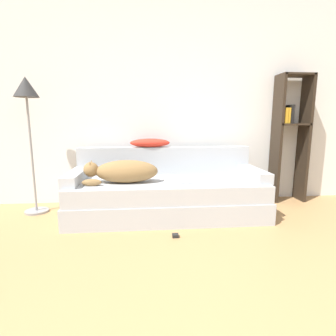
# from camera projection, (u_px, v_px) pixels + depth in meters

# --- Properties ---
(wall_back) EXTENTS (6.90, 0.06, 2.70)m
(wall_back) POSITION_uv_depth(u_px,v_px,m) (174.00, 97.00, 3.34)
(wall_back) COLOR white
(wall_back) RESTS_ON ground_plane
(couch) EXTENTS (2.11, 0.86, 0.40)m
(couch) POSITION_uv_depth(u_px,v_px,m) (167.00, 198.00, 2.93)
(couch) COLOR #B2B7BC
(couch) RESTS_ON ground_plane
(couch_backrest) EXTENTS (2.07, 0.15, 0.33)m
(couch_backrest) POSITION_uv_depth(u_px,v_px,m) (165.00, 160.00, 3.22)
(couch_backrest) COLOR #B2B7BC
(couch_backrest) RESTS_ON couch
(couch_arm_left) EXTENTS (0.15, 0.67, 0.11)m
(couch_arm_left) POSITION_uv_depth(u_px,v_px,m) (76.00, 177.00, 2.79)
(couch_arm_left) COLOR #B2B7BC
(couch_arm_left) RESTS_ON couch
(couch_arm_right) EXTENTS (0.15, 0.67, 0.11)m
(couch_arm_right) POSITION_uv_depth(u_px,v_px,m) (253.00, 174.00, 2.97)
(couch_arm_right) COLOR #B2B7BC
(couch_arm_right) RESTS_ON couch
(dog) EXTENTS (0.77, 0.28, 0.24)m
(dog) POSITION_uv_depth(u_px,v_px,m) (123.00, 171.00, 2.74)
(dog) COLOR olive
(dog) RESTS_ON couch
(laptop) EXTENTS (0.37, 0.25, 0.02)m
(laptop) POSITION_uv_depth(u_px,v_px,m) (181.00, 181.00, 2.79)
(laptop) COLOR #B7B7BC
(laptop) RESTS_ON couch
(throw_pillow) EXTENTS (0.48, 0.19, 0.10)m
(throw_pillow) POSITION_uv_depth(u_px,v_px,m) (150.00, 143.00, 3.16)
(throw_pillow) COLOR red
(throw_pillow) RESTS_ON couch_backrest
(bookshelf) EXTENTS (0.41, 0.26, 1.62)m
(bookshelf) POSITION_uv_depth(u_px,v_px,m) (290.00, 132.00, 3.37)
(bookshelf) COLOR #2D2319
(bookshelf) RESTS_ON ground_plane
(floor_lamp) EXTENTS (0.26, 0.26, 1.51)m
(floor_lamp) POSITION_uv_depth(u_px,v_px,m) (27.00, 103.00, 2.83)
(floor_lamp) COLOR gray
(floor_lamp) RESTS_ON ground_plane
(power_adapter) EXTENTS (0.06, 0.06, 0.03)m
(power_adapter) POSITION_uv_depth(u_px,v_px,m) (175.00, 236.00, 2.38)
(power_adapter) COLOR black
(power_adapter) RESTS_ON ground_plane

